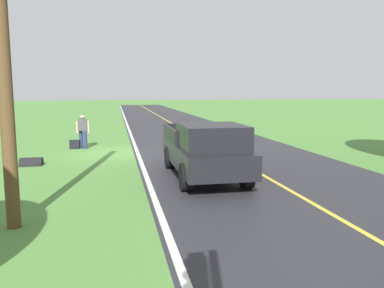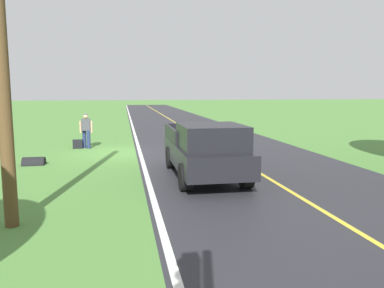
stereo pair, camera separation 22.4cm
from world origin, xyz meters
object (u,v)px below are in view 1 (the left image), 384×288
object	(u,v)px
pickup_truck_passing	(205,149)
hitchhiker_walking	(83,129)
suitcase_carried	(74,144)
utility_pole_roadside	(2,37)

from	to	relation	value
pickup_truck_passing	hitchhiker_walking	bearing A→B (deg)	-59.71
hitchhiker_walking	suitcase_carried	size ratio (longest dim) A/B	3.80
hitchhiker_walking	utility_pole_roadside	distance (m)	11.48
hitchhiker_walking	pickup_truck_passing	size ratio (longest dim) A/B	0.32
suitcase_carried	utility_pole_roadside	distance (m)	11.60
pickup_truck_passing	utility_pole_roadside	bearing A→B (deg)	36.09
suitcase_carried	hitchhiker_walking	bearing A→B (deg)	100.86
pickup_truck_passing	utility_pole_roadside	distance (m)	6.75
utility_pole_roadside	suitcase_carried	bearing A→B (deg)	-90.66
suitcase_carried	pickup_truck_passing	bearing A→B (deg)	32.42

